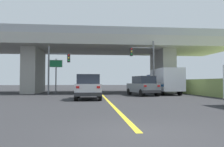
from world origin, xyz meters
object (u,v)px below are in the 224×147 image
Objects in this scene: traffic_signal_farside at (56,65)px; highway_sign at (56,68)px; traffic_signal_nearside at (146,61)px; suv_crossing at (143,86)px; box_truck at (164,81)px; suv_lead at (88,87)px.

traffic_signal_farside reaches higher than highway_sign.
highway_sign is at bearing 163.20° from traffic_signal_nearside.
traffic_signal_nearside is (0.86, 2.01, 2.81)m from suv_crossing.
traffic_signal_nearside is (-2.20, -0.24, 2.27)m from box_truck.
suv_crossing is (5.64, 4.35, -0.00)m from suv_lead.
highway_sign is (-9.68, 5.20, 2.14)m from suv_crossing.
highway_sign is at bearing 98.18° from traffic_signal_farside.
suv_crossing is at bearing -28.24° from highway_sign.
traffic_signal_farside is (-10.12, 0.24, -0.49)m from traffic_signal_nearside.
traffic_signal_farside is at bearing 154.74° from suv_crossing.
traffic_signal_nearside is at bearing -16.80° from highway_sign.
highway_sign is (-10.54, 3.18, -0.67)m from traffic_signal_nearside.
suv_lead is 1.01× the size of suv_crossing.
box_truck is at bearing -0.03° from traffic_signal_farside.
traffic_signal_farside is at bearing 178.63° from traffic_signal_nearside.
box_truck is at bearing 6.14° from traffic_signal_nearside.
suv_crossing is 9.80m from traffic_signal_farside.
box_truck reaches higher than suv_crossing.
traffic_signal_nearside reaches higher than suv_crossing.
suv_crossing is at bearing -113.21° from traffic_signal_nearside.
suv_crossing is at bearing -13.70° from traffic_signal_farside.
box_truck is 1.31× the size of traffic_signal_farside.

